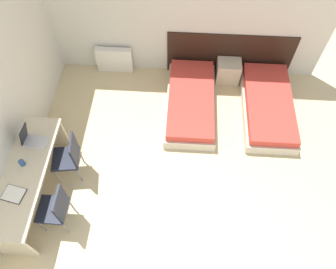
{
  "coord_description": "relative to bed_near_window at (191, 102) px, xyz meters",
  "views": [
    {
      "loc": [
        0.18,
        -0.43,
        4.91
      ],
      "look_at": [
        0.0,
        2.41,
        0.55
      ],
      "focal_mm": 35.0,
      "sensor_mm": 36.0,
      "label": 1
    }
  ],
  "objects": [
    {
      "name": "wall_back",
      "position": [
        -0.36,
        1.01,
        1.18
      ],
      "size": [
        5.57,
        0.05,
        2.7
      ],
      "color": "silver",
      "rests_on": "ground_plane"
    },
    {
      "name": "wall_left",
      "position": [
        -2.67,
        -1.21,
        1.18
      ],
      "size": [
        0.05,
        5.38,
        2.7
      ],
      "color": "silver",
      "rests_on": "ground_plane"
    },
    {
      "name": "headboard_panel",
      "position": [
        0.71,
        0.97,
        0.31
      ],
      "size": [
        2.41,
        0.03,
        0.95
      ],
      "color": "black",
      "rests_on": "ground_plane"
    },
    {
      "name": "bed_near_window",
      "position": [
        0.0,
        0.0,
        0.0
      ],
      "size": [
        0.9,
        1.88,
        0.35
      ],
      "color": "beige",
      "rests_on": "ground_plane"
    },
    {
      "name": "bed_near_door",
      "position": [
        1.41,
        0.0,
        0.0
      ],
      "size": [
        0.9,
        1.88,
        0.35
      ],
      "color": "beige",
      "rests_on": "ground_plane"
    },
    {
      "name": "nightstand",
      "position": [
        0.71,
        0.77,
        0.06
      ],
      "size": [
        0.45,
        0.35,
        0.46
      ],
      "color": "beige",
      "rests_on": "ground_plane"
    },
    {
      "name": "radiator",
      "position": [
        -1.55,
        0.89,
        0.11
      ],
      "size": [
        0.71,
        0.12,
        0.56
      ],
      "color": "silver",
      "rests_on": "ground_plane"
    },
    {
      "name": "desk",
      "position": [
        -2.35,
        -1.88,
        0.4
      ],
      "size": [
        0.59,
        1.94,
        0.74
      ],
      "color": "beige",
      "rests_on": "ground_plane"
    },
    {
      "name": "chair_near_laptop",
      "position": [
        -1.86,
        -1.46,
        0.35
      ],
      "size": [
        0.46,
        0.46,
        0.94
      ],
      "rotation": [
        0.0,
        0.0,
        0.14
      ],
      "color": "black",
      "rests_on": "ground_plane"
    },
    {
      "name": "chair_near_notebook",
      "position": [
        -1.86,
        -2.29,
        0.35
      ],
      "size": [
        0.42,
        0.42,
        0.94
      ],
      "rotation": [
        0.0,
        0.0,
        -0.01
      ],
      "color": "black",
      "rests_on": "ground_plane"
    },
    {
      "name": "laptop",
      "position": [
        -2.37,
        -1.37,
        0.64
      ],
      "size": [
        0.37,
        0.25,
        0.36
      ],
      "rotation": [
        0.0,
        0.0,
        -0.08
      ],
      "color": "silver",
      "rests_on": "desk"
    },
    {
      "name": "open_notebook",
      "position": [
        -2.39,
        -2.21,
        0.57
      ],
      "size": [
        0.34,
        0.29,
        0.02
      ],
      "rotation": [
        0.0,
        0.0,
        -0.2
      ],
      "color": "black",
      "rests_on": "desk"
    },
    {
      "name": "mug",
      "position": [
        -2.4,
        -1.75,
        0.61
      ],
      "size": [
        0.08,
        0.08,
        0.09
      ],
      "color": "#2D5184",
      "rests_on": "desk"
    }
  ]
}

